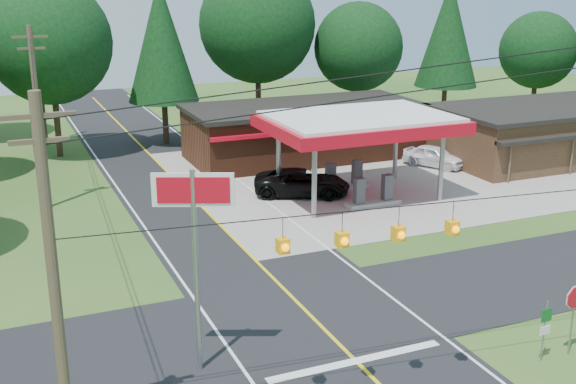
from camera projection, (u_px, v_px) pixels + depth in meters
name	position (u px, v px, depth m)	size (l,w,h in m)	color
ground	(311.00, 317.00, 27.57)	(120.00, 120.00, 0.00)	#2B501C
main_highway	(311.00, 317.00, 27.57)	(8.00, 120.00, 0.02)	black
cross_road	(311.00, 317.00, 27.57)	(70.00, 7.00, 0.02)	black
lane_center_yellow	(311.00, 316.00, 27.57)	(0.15, 110.00, 0.00)	yellow
gas_canopy	(360.00, 125.00, 41.14)	(10.60, 7.40, 4.88)	gray
convenience_store	(304.00, 131.00, 50.99)	(16.40, 7.55, 3.80)	#4C2515
strip_building	(573.00, 129.00, 51.56)	(20.40, 8.75, 3.80)	#3E2719
utility_pole_near_left	(54.00, 281.00, 18.10)	(1.80, 0.30, 10.00)	#473828
utility_pole_far_left	(38.00, 116.00, 38.91)	(1.80, 0.30, 10.00)	#473828
utility_pole_north	(40.00, 81.00, 54.57)	(0.30, 0.30, 9.50)	#473828
overhead_beacons	(371.00, 212.00, 20.11)	(17.04, 2.04, 1.03)	black
treeline_backdrop	(169.00, 55.00, 46.83)	(70.27, 51.59, 13.30)	#332316
suv_car	(302.00, 183.00, 42.39)	(5.60, 5.60, 1.56)	black
sedan_car	(434.00, 156.00, 48.69)	(4.24, 4.24, 1.45)	white
big_stop_sign	(194.00, 224.00, 22.44)	(2.38, 1.06, 6.87)	gray
octagonal_stop_sign	(575.00, 303.00, 24.33)	(0.89, 0.14, 2.60)	gray
route_sign_post	(545.00, 325.00, 24.05)	(0.46, 0.10, 2.25)	gray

